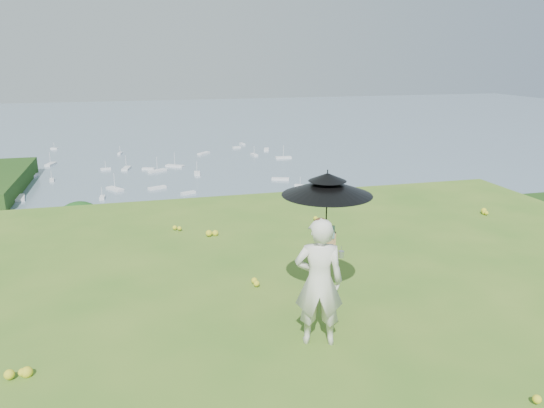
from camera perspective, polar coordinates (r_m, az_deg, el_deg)
name	(u,v)px	position (r m, az deg, el deg)	size (l,w,h in m)	color
ground	(366,303)	(8.50, 10.11, -10.48)	(14.00, 14.00, 0.00)	#417421
shoreline_tier	(167,303)	(91.07, -11.27, -10.39)	(170.00, 28.00, 8.00)	gray
bay_water	(142,140)	(249.77, -13.81, 6.67)	(700.00, 700.00, 0.00)	slate
slope_trees	(185,284)	(46.00, -9.34, -8.44)	(110.00, 50.00, 6.00)	#154816
harbor_town	(164,266)	(88.43, -11.49, -6.60)	(110.00, 22.00, 5.00)	silver
moored_boats	(107,179)	(172.24, -17.36, 2.55)	(140.00, 140.00, 0.70)	silver
wildflowers	(360,293)	(8.68, 9.44, -9.43)	(10.00, 10.50, 0.12)	yellow
painter	(319,282)	(6.99, 5.06, -8.34)	(0.64, 0.42, 1.75)	white
field_easel	(325,273)	(7.61, 5.70, -7.43)	(0.56, 0.56, 1.47)	#9B6141
sun_umbrella	(327,206)	(7.30, 5.89, -0.22)	(1.25, 1.25, 1.02)	black
painter_cap	(320,222)	(6.70, 5.23, -1.90)	(0.19, 0.23, 0.10)	#BE686C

